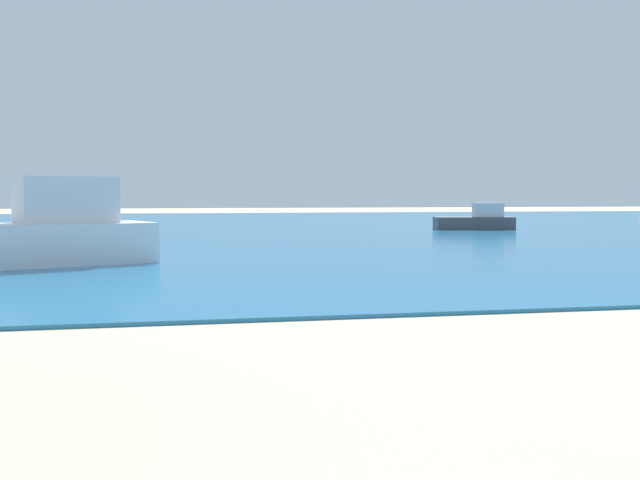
% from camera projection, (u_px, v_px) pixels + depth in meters
% --- Properties ---
extents(water, '(160.00, 60.00, 0.06)m').
position_uv_depth(water, '(177.00, 227.00, 39.38)').
color(water, '#1E6B9E').
rests_on(water, ground).
extents(boat_near, '(6.27, 3.96, 2.04)m').
position_uv_depth(boat_near, '(29.00, 235.00, 17.62)').
color(boat_near, white).
rests_on(boat_near, water).
extents(boat_far, '(3.79, 1.70, 1.24)m').
position_uv_depth(boat_far, '(477.00, 220.00, 36.16)').
color(boat_far, '#4C4C51').
rests_on(boat_far, water).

